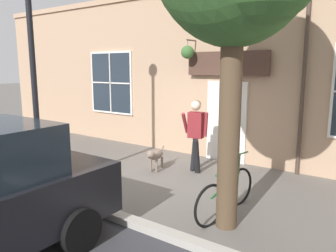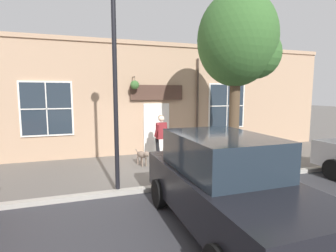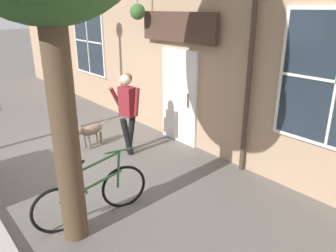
{
  "view_description": "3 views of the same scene",
  "coord_description": "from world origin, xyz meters",
  "px_view_note": "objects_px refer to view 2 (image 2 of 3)",
  "views": [
    {
      "loc": [
        5.58,
        4.29,
        2.45
      ],
      "look_at": [
        0.09,
        0.38,
        1.24
      ],
      "focal_mm": 35.0,
      "sensor_mm": 36.0,
      "label": 1
    },
    {
      "loc": [
        8.32,
        -2.34,
        2.5
      ],
      "look_at": [
        -1.37,
        0.89,
        1.24
      ],
      "focal_mm": 28.0,
      "sensor_mm": 36.0,
      "label": 2
    },
    {
      "loc": [
        2.57,
        5.91,
        2.93
      ],
      "look_at": [
        -0.99,
        1.66,
        0.91
      ],
      "focal_mm": 35.0,
      "sensor_mm": 36.0,
      "label": 3
    }
  ],
  "objects_px": {
    "pedestrian_walking": "(161,133)",
    "street_tree_by_curb": "(239,43)",
    "parked_car_mid_block": "(224,182)",
    "leaning_bicycle": "(222,158)",
    "street_lamp": "(114,56)",
    "dog_on_leash": "(143,155)"
  },
  "relations": [
    {
      "from": "parked_car_mid_block",
      "to": "pedestrian_walking",
      "type": "bearing_deg",
      "value": 176.05
    },
    {
      "from": "leaning_bicycle",
      "to": "street_lamp",
      "type": "relative_size",
      "value": 0.33
    },
    {
      "from": "street_tree_by_curb",
      "to": "parked_car_mid_block",
      "type": "height_order",
      "value": "street_tree_by_curb"
    },
    {
      "from": "leaning_bicycle",
      "to": "street_lamp",
      "type": "xyz_separation_m",
      "value": [
        1.1,
        -3.6,
        3.02
      ]
    },
    {
      "from": "pedestrian_walking",
      "to": "dog_on_leash",
      "type": "height_order",
      "value": "pedestrian_walking"
    },
    {
      "from": "leaning_bicycle",
      "to": "street_lamp",
      "type": "bearing_deg",
      "value": -72.93
    },
    {
      "from": "pedestrian_walking",
      "to": "parked_car_mid_block",
      "type": "relative_size",
      "value": 0.4
    },
    {
      "from": "street_lamp",
      "to": "parked_car_mid_block",
      "type": "bearing_deg",
      "value": 34.89
    },
    {
      "from": "street_tree_by_curb",
      "to": "street_lamp",
      "type": "bearing_deg",
      "value": -80.0
    },
    {
      "from": "leaning_bicycle",
      "to": "street_lamp",
      "type": "height_order",
      "value": "street_lamp"
    },
    {
      "from": "leaning_bicycle",
      "to": "parked_car_mid_block",
      "type": "xyz_separation_m",
      "value": [
        3.46,
        -1.95,
        0.5
      ]
    },
    {
      "from": "street_tree_by_curb",
      "to": "pedestrian_walking",
      "type": "bearing_deg",
      "value": -138.43
    },
    {
      "from": "street_tree_by_curb",
      "to": "street_lamp",
      "type": "xyz_separation_m",
      "value": [
        0.68,
        -3.87,
        -0.64
      ]
    },
    {
      "from": "pedestrian_walking",
      "to": "street_tree_by_curb",
      "type": "bearing_deg",
      "value": 41.57
    },
    {
      "from": "street_tree_by_curb",
      "to": "parked_car_mid_block",
      "type": "relative_size",
      "value": 1.3
    },
    {
      "from": "pedestrian_walking",
      "to": "dog_on_leash",
      "type": "xyz_separation_m",
      "value": [
        0.48,
        -0.82,
        -0.66
      ]
    },
    {
      "from": "pedestrian_walking",
      "to": "street_tree_by_curb",
      "type": "distance_m",
      "value": 4.12
    },
    {
      "from": "dog_on_leash",
      "to": "street_lamp",
      "type": "distance_m",
      "value": 3.98
    },
    {
      "from": "dog_on_leash",
      "to": "street_tree_by_curb",
      "type": "height_order",
      "value": "street_tree_by_curb"
    },
    {
      "from": "pedestrian_walking",
      "to": "street_tree_by_curb",
      "type": "xyz_separation_m",
      "value": [
        2.11,
        1.87,
        3.0
      ]
    },
    {
      "from": "leaning_bicycle",
      "to": "dog_on_leash",
      "type": "bearing_deg",
      "value": -116.45
    },
    {
      "from": "dog_on_leash",
      "to": "parked_car_mid_block",
      "type": "height_order",
      "value": "parked_car_mid_block"
    }
  ]
}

